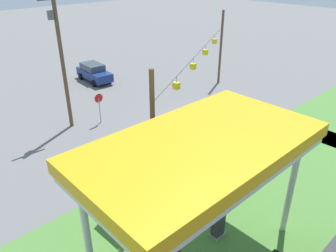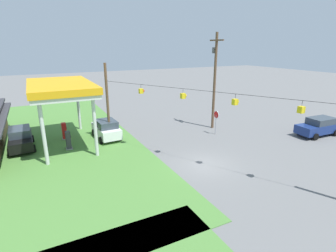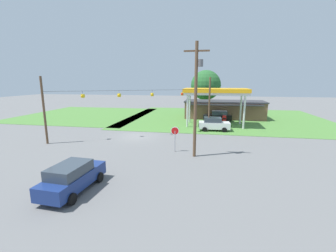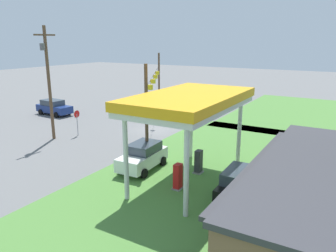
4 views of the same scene
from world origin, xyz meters
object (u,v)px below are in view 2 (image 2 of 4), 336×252
fuel_pump_near (68,141)px  car_at_pumps_front (106,129)px  car_on_crossroad (319,126)px  stop_sign_roadside (216,117)px  utility_pole_main (215,77)px  car_at_pumps_rear (21,138)px  fuel_pump_far (64,132)px  gas_station_canopy (61,89)px

fuel_pump_near → car_at_pumps_front: car_at_pumps_front is taller
fuel_pump_near → car_on_crossroad: size_ratio=0.34×
stop_sign_roadside → utility_pole_main: 4.50m
car_at_pumps_rear → fuel_pump_far: bearing=100.4°
fuel_pump_far → fuel_pump_near: bearing=180.0°
gas_station_canopy → car_at_pumps_rear: gas_station_canopy is taller
fuel_pump_near → car_on_crossroad: car_on_crossroad is taller
fuel_pump_near → stop_sign_roadside: stop_sign_roadside is taller
fuel_pump_near → car_at_pumps_front: size_ratio=0.38×
car_at_pumps_front → car_on_crossroad: size_ratio=0.88×
gas_station_canopy → fuel_pump_near: bearing=-179.9°
car_on_crossroad → stop_sign_roadside: stop_sign_roadside is taller
car_at_pumps_front → car_on_crossroad: 21.57m
gas_station_canopy → stop_sign_roadside: (-4.08, -14.13, -3.40)m
fuel_pump_far → car_at_pumps_front: size_ratio=0.38×
fuel_pump_near → utility_pole_main: bearing=-92.2°
gas_station_canopy → car_at_pumps_rear: bearing=79.7°
gas_station_canopy → utility_pole_main: 15.35m
fuel_pump_near → stop_sign_roadside: 14.40m
fuel_pump_far → utility_pole_main: 16.36m
car_at_pumps_rear → car_on_crossroad: 28.81m
car_on_crossroad → stop_sign_roadside: (5.10, 9.21, 0.86)m
fuel_pump_far → car_at_pumps_front: (-1.64, -3.74, 0.18)m
car_on_crossroad → stop_sign_roadside: 10.56m
fuel_pump_near → car_at_pumps_rear: size_ratio=0.36×
utility_pole_main → car_at_pumps_front: bearing=80.7°
gas_station_canopy → car_at_pumps_front: 5.66m
car_at_pumps_front → stop_sign_roadside: bearing=-113.3°
stop_sign_roadside → gas_station_canopy: bearing=-106.1°
gas_station_canopy → stop_sign_roadside: bearing=-106.1°
fuel_pump_near → car_at_pumps_front: bearing=-70.8°
car_at_pumps_front → stop_sign_roadside: (-3.91, -10.39, 0.84)m
gas_station_canopy → stop_sign_roadside: 15.09m
car_on_crossroad → utility_pole_main: size_ratio=0.48×
car_at_pumps_front → utility_pole_main: 12.54m
fuel_pump_near → car_at_pumps_front: (1.30, -3.74, 0.18)m
fuel_pump_far → stop_sign_roadside: 15.21m
fuel_pump_near → gas_station_canopy: bearing=0.1°
gas_station_canopy → car_at_pumps_rear: (0.68, 3.74, -4.26)m
stop_sign_roadside → utility_pole_main: utility_pole_main is taller
fuel_pump_far → gas_station_canopy: bearing=179.9°
gas_station_canopy → car_on_crossroad: 25.43m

